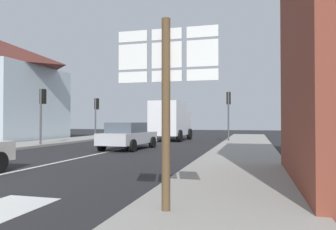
{
  "coord_description": "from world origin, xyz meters",
  "views": [
    {
      "loc": [
        7.07,
        -5.61,
        1.56
      ],
      "look_at": [
        2.64,
        11.19,
        1.88
      ],
      "focal_mm": 34.6,
      "sensor_mm": 36.0,
      "label": 1
    }
  ],
  "objects_px": {
    "traffic_light_near_left": "(42,104)",
    "traffic_light_far_right": "(229,105)",
    "route_sign_post": "(166,93)",
    "sedan_far": "(128,135)",
    "traffic_light_far_left": "(96,109)",
    "delivery_truck": "(171,120)"
  },
  "relations": [
    {
      "from": "route_sign_post",
      "to": "traffic_light_far_left",
      "type": "bearing_deg",
      "value": 120.14
    },
    {
      "from": "sedan_far",
      "to": "traffic_light_far_right",
      "type": "xyz_separation_m",
      "value": [
        4.9,
        7.39,
        1.96
      ]
    },
    {
      "from": "route_sign_post",
      "to": "traffic_light_near_left",
      "type": "bearing_deg",
      "value": 132.56
    },
    {
      "from": "sedan_far",
      "to": "traffic_light_near_left",
      "type": "bearing_deg",
      "value": 175.4
    },
    {
      "from": "route_sign_post",
      "to": "traffic_light_near_left",
      "type": "xyz_separation_m",
      "value": [
        -11.07,
        12.05,
        0.59
      ]
    },
    {
      "from": "traffic_light_far_left",
      "to": "delivery_truck",
      "type": "bearing_deg",
      "value": 7.97
    },
    {
      "from": "traffic_light_near_left",
      "to": "traffic_light_far_right",
      "type": "height_order",
      "value": "traffic_light_far_right"
    },
    {
      "from": "sedan_far",
      "to": "traffic_light_far_left",
      "type": "relative_size",
      "value": 1.27
    },
    {
      "from": "traffic_light_far_right",
      "to": "traffic_light_near_left",
      "type": "bearing_deg",
      "value": -147.01
    },
    {
      "from": "route_sign_post",
      "to": "traffic_light_far_right",
      "type": "distance_m",
      "value": 19.0
    },
    {
      "from": "traffic_light_near_left",
      "to": "traffic_light_far_right",
      "type": "relative_size",
      "value": 0.95
    },
    {
      "from": "route_sign_post",
      "to": "traffic_light_far_right",
      "type": "relative_size",
      "value": 0.87
    },
    {
      "from": "delivery_truck",
      "to": "route_sign_post",
      "type": "distance_m",
      "value": 20.53
    },
    {
      "from": "sedan_far",
      "to": "route_sign_post",
      "type": "bearing_deg",
      "value": -65.43
    },
    {
      "from": "traffic_light_far_left",
      "to": "traffic_light_far_right",
      "type": "bearing_deg",
      "value": -0.43
    },
    {
      "from": "delivery_truck",
      "to": "route_sign_post",
      "type": "bearing_deg",
      "value": -75.91
    },
    {
      "from": "traffic_light_near_left",
      "to": "traffic_light_far_right",
      "type": "xyz_separation_m",
      "value": [
        10.67,
        6.93,
        0.13
      ]
    },
    {
      "from": "sedan_far",
      "to": "traffic_light_near_left",
      "type": "relative_size",
      "value": 1.23
    },
    {
      "from": "sedan_far",
      "to": "traffic_light_far_left",
      "type": "bearing_deg",
      "value": 127.66
    },
    {
      "from": "sedan_far",
      "to": "traffic_light_far_left",
      "type": "distance_m",
      "value": 9.6
    },
    {
      "from": "route_sign_post",
      "to": "traffic_light_far_right",
      "type": "xyz_separation_m",
      "value": [
        -0.39,
        18.98,
        0.72
      ]
    },
    {
      "from": "sedan_far",
      "to": "route_sign_post",
      "type": "distance_m",
      "value": 12.8
    }
  ]
}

